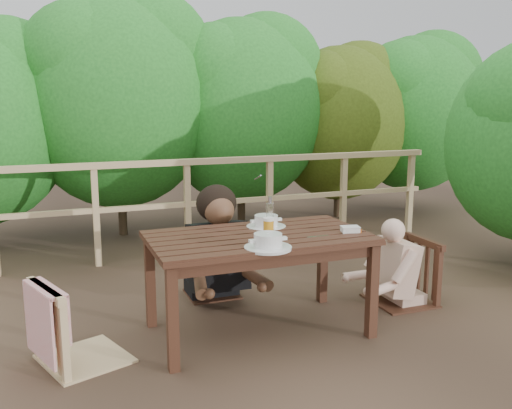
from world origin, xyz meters
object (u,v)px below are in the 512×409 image
object	(u,v)px
soup_near	(268,241)
butter_tub	(350,230)
chair_far	(211,247)
chair_right	(403,244)
diner_right	(406,233)
bottle	(270,213)
woman	(210,209)
soup_far	(266,222)
table	(259,285)
beer_glass	(269,228)
chair_left	(80,284)
bread_roll	(270,242)

from	to	relation	value
soup_near	butter_tub	bearing A→B (deg)	13.34
chair_far	soup_near	size ratio (longest dim) A/B	2.75
chair_right	diner_right	bearing A→B (deg)	90.00
chair_far	diner_right	bearing A→B (deg)	-26.65
soup_near	bottle	bearing A→B (deg)	66.35
woman	soup_far	world-z (taller)	woman
soup_near	bottle	world-z (taller)	bottle
diner_right	soup_far	xyz separation A→B (m)	(-1.16, 0.09, 0.17)
diner_right	butter_tub	distance (m)	0.75
table	soup_far	world-z (taller)	soup_far
soup_near	butter_tub	distance (m)	0.70
woman	soup_near	world-z (taller)	woman
chair_far	table	bearing A→B (deg)	-83.40
chair_right	woman	bearing A→B (deg)	-117.89
chair_right	table	bearing A→B (deg)	-84.26
table	beer_glass	xyz separation A→B (m)	(0.04, -0.07, 0.41)
chair_left	woman	xyz separation A→B (m)	(1.08, 0.87, 0.22)
woman	soup_near	distance (m)	1.17
table	beer_glass	bearing A→B (deg)	-58.84
bread_roll	bottle	distance (m)	0.49
soup_near	bread_roll	bearing A→B (deg)	42.26
table	butter_tub	distance (m)	0.74
chair_right	bottle	size ratio (longest dim) A/B	3.96
butter_tub	chair_far	bearing A→B (deg)	139.86
chair_far	woman	distance (m)	0.31
woman	butter_tub	bearing A→B (deg)	125.58
woman	beer_glass	xyz separation A→B (m)	(0.14, -0.92, 0.04)
soup_near	soup_far	size ratio (longest dim) A/B	1.05
table	woman	size ratio (longest dim) A/B	1.03
woman	soup_near	xyz separation A→B (m)	(0.03, -1.17, 0.01)
diner_right	beer_glass	bearing A→B (deg)	99.02
chair_far	bread_roll	size ratio (longest dim) A/B	6.46
chair_far	bread_roll	distance (m)	1.17
soup_far	bread_roll	xyz separation A→B (m)	(-0.18, -0.51, -0.01)
chair_right	bottle	distance (m)	1.17
woman	bread_roll	world-z (taller)	woman
butter_tub	beer_glass	bearing A→B (deg)	-174.42
chair_left	bread_roll	size ratio (longest dim) A/B	7.84
chair_left	woman	world-z (taller)	woman
bottle	butter_tub	size ratio (longest dim) A/B	1.92
soup_far	chair_left	bearing A→B (deg)	-169.83
chair_left	bread_roll	bearing A→B (deg)	-123.61
soup_far	chair_far	bearing A→B (deg)	111.21
chair_left	soup_near	xyz separation A→B (m)	(1.12, -0.30, 0.24)
diner_right	butter_tub	world-z (taller)	diner_right
table	bottle	xyz separation A→B (m)	(0.15, 0.15, 0.46)
chair_left	beer_glass	distance (m)	1.25
chair_right	diner_right	xyz separation A→B (m)	(0.03, 0.00, 0.09)
chair_far	soup_far	distance (m)	0.73
chair_right	chair_far	bearing A→B (deg)	-117.23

